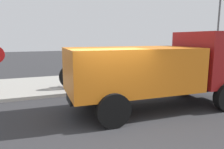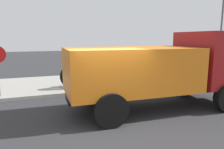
{
  "view_description": "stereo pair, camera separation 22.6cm",
  "coord_description": "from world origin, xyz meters",
  "px_view_note": "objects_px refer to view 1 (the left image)",
  "views": [
    {
      "loc": [
        -2.42,
        -5.94,
        2.77
      ],
      "look_at": [
        0.96,
        2.7,
        1.15
      ],
      "focal_mm": 34.14,
      "sensor_mm": 36.0,
      "label": 1
    },
    {
      "loc": [
        -2.21,
        -6.02,
        2.77
      ],
      "look_at": [
        0.96,
        2.7,
        1.15
      ],
      "focal_mm": 34.14,
      "sensor_mm": 36.0,
      "label": 2
    }
  ],
  "objects_px": {
    "loose_tire": "(70,77)",
    "street_light_pole": "(218,31)",
    "fire_hydrant": "(68,79)",
    "dump_truck_orange": "(162,67)"
  },
  "relations": [
    {
      "from": "loose_tire",
      "to": "street_light_pole",
      "type": "distance_m",
      "value": 10.34
    },
    {
      "from": "loose_tire",
      "to": "dump_truck_orange",
      "type": "xyz_separation_m",
      "value": [
        2.92,
        -3.91,
        0.84
      ]
    },
    {
      "from": "fire_hydrant",
      "to": "loose_tire",
      "type": "xyz_separation_m",
      "value": [
        0.02,
        -0.43,
        0.19
      ]
    },
    {
      "from": "fire_hydrant",
      "to": "street_light_pole",
      "type": "distance_m",
      "value": 10.41
    },
    {
      "from": "street_light_pole",
      "to": "dump_truck_orange",
      "type": "bearing_deg",
      "value": -150.55
    },
    {
      "from": "fire_hydrant",
      "to": "dump_truck_orange",
      "type": "xyz_separation_m",
      "value": [
        2.95,
        -4.33,
        1.03
      ]
    },
    {
      "from": "dump_truck_orange",
      "to": "street_light_pole",
      "type": "height_order",
      "value": "street_light_pole"
    },
    {
      "from": "loose_tire",
      "to": "dump_truck_orange",
      "type": "height_order",
      "value": "dump_truck_orange"
    },
    {
      "from": "fire_hydrant",
      "to": "dump_truck_orange",
      "type": "distance_m",
      "value": 5.34
    },
    {
      "from": "fire_hydrant",
      "to": "loose_tire",
      "type": "relative_size",
      "value": 0.66
    }
  ]
}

